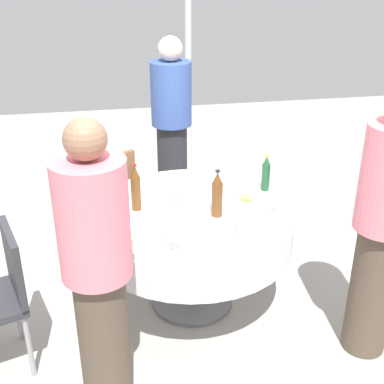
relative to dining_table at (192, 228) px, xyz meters
name	(u,v)px	position (x,y,z in m)	size (l,w,h in m)	color
ground_plane	(192,301)	(0.00, 0.00, -0.59)	(10.00, 10.00, 0.00)	gray
dining_table	(192,228)	(0.00, 0.00, 0.00)	(1.31, 1.31, 0.74)	white
bottle_brown_inner	(217,195)	(-0.13, -0.13, 0.29)	(0.07, 0.07, 0.30)	#593314
bottle_dark_green_outer	(266,174)	(0.17, -0.54, 0.27)	(0.06, 0.06, 0.26)	#194728
bottle_brown_rear	(136,189)	(0.04, 0.35, 0.29)	(0.06, 0.06, 0.31)	#593314
bottle_clear_front	(244,220)	(-0.43, -0.22, 0.27)	(0.07, 0.07, 0.25)	silver
wine_glass_front	(179,188)	(0.07, 0.08, 0.27)	(0.07, 0.07, 0.16)	white
wine_glass_far	(174,235)	(-0.51, 0.19, 0.26)	(0.08, 0.08, 0.15)	white
wine_glass_west	(110,210)	(-0.14, 0.52, 0.25)	(0.07, 0.07, 0.15)	white
wine_glass_near	(277,200)	(-0.20, -0.49, 0.26)	(0.06, 0.06, 0.15)	white
plate_north	(177,225)	(-0.22, 0.13, 0.16)	(0.23, 0.23, 0.02)	white
plate_right	(182,186)	(0.32, 0.01, 0.16)	(0.23, 0.23, 0.02)	white
plate_mid	(247,199)	(0.03, -0.37, 0.16)	(0.25, 0.25, 0.04)	white
plate_left	(135,193)	(0.27, 0.34, 0.16)	(0.25, 0.25, 0.02)	white
spoon_outer	(207,203)	(0.04, -0.11, 0.15)	(0.18, 0.02, 0.01)	silver
knife_rear	(208,177)	(0.46, -0.21, 0.15)	(0.18, 0.02, 0.01)	silver
knife_front	(205,245)	(-0.47, 0.01, 0.15)	(0.18, 0.02, 0.01)	silver
folded_napkin	(130,235)	(-0.29, 0.42, 0.16)	(0.14, 0.14, 0.02)	white
person_inner	(384,225)	(-0.63, -0.96, 0.27)	(0.34, 0.34, 1.63)	#4C3F33
person_outer	(172,130)	(1.25, -0.06, 0.26)	(0.34, 0.34, 1.63)	#26262B
person_rear	(98,272)	(-0.77, 0.60, 0.25)	(0.34, 0.34, 1.60)	#4C3F33
chair_near	(107,195)	(0.75, 0.53, -0.07)	(0.56, 0.56, 0.87)	brown
tent_pole_main	(188,63)	(2.32, -0.40, 0.62)	(0.07, 0.07, 2.42)	#B2B5B7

